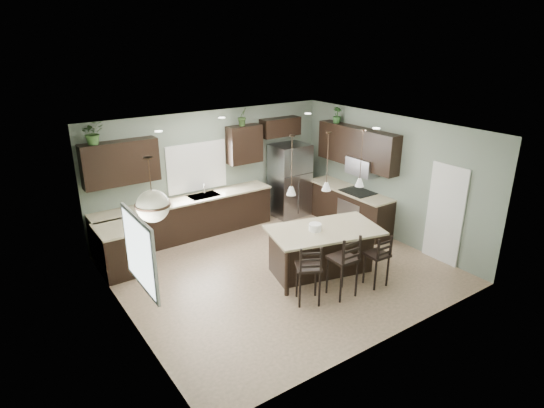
{
  "coord_description": "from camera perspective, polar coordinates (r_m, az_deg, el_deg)",
  "views": [
    {
      "loc": [
        -4.68,
        -6.55,
        4.41
      ],
      "look_at": [
        0.1,
        0.4,
        1.25
      ],
      "focal_mm": 30.0,
      "sensor_mm": 36.0,
      "label": 1
    }
  ],
  "objects": [
    {
      "name": "ground",
      "position": [
        9.17,
        0.91,
        -8.18
      ],
      "size": [
        6.0,
        6.0,
        0.0
      ],
      "primitive_type": "plane",
      "color": "#9E8466",
      "rests_on": "ground"
    },
    {
      "name": "pantry_door",
      "position": [
        9.75,
        20.88,
        -1.22
      ],
      "size": [
        0.04,
        0.82,
        2.04
      ],
      "primitive_type": "cube",
      "color": "white",
      "rests_on": "ground"
    },
    {
      "name": "window_back",
      "position": [
        10.61,
        -9.44,
        4.63
      ],
      "size": [
        1.35,
        0.02,
        1.0
      ],
      "primitive_type": "cube",
      "color": "white",
      "rests_on": "room_shell"
    },
    {
      "name": "window_left",
      "position": [
        6.64,
        -16.38,
        -5.87
      ],
      "size": [
        0.02,
        1.1,
        1.0
      ],
      "primitive_type": "cube",
      "color": "white",
      "rests_on": "room_shell"
    },
    {
      "name": "left_return_cabs",
      "position": [
        9.36,
        -19.08,
        -5.7
      ],
      "size": [
        0.6,
        0.9,
        0.9
      ],
      "primitive_type": "cube",
      "color": "black",
      "rests_on": "ground"
    },
    {
      "name": "left_return_countertop",
      "position": [
        9.17,
        -19.29,
        -3.03
      ],
      "size": [
        0.66,
        0.96,
        0.04
      ],
      "primitive_type": "cube",
      "color": "#C0B691",
      "rests_on": "left_return_cabs"
    },
    {
      "name": "back_lower_cabs",
      "position": [
        10.55,
        -10.63,
        -1.88
      ],
      "size": [
        4.2,
        0.6,
        0.9
      ],
      "primitive_type": "cube",
      "color": "black",
      "rests_on": "ground"
    },
    {
      "name": "back_countertop",
      "position": [
        10.36,
        -10.75,
        0.49
      ],
      "size": [
        4.2,
        0.66,
        0.04
      ],
      "primitive_type": "cube",
      "color": "#C0B691",
      "rests_on": "back_lower_cabs"
    },
    {
      "name": "sink_inset",
      "position": [
        10.53,
        -8.53,
        1.04
      ],
      "size": [
        0.7,
        0.45,
        0.01
      ],
      "primitive_type": "cube",
      "color": "gray",
      "rests_on": "back_countertop"
    },
    {
      "name": "faucet",
      "position": [
        10.46,
        -8.5,
        1.75
      ],
      "size": [
        0.02,
        0.02,
        0.28
      ],
      "primitive_type": "cylinder",
      "color": "silver",
      "rests_on": "back_countertop"
    },
    {
      "name": "back_upper_left",
      "position": [
        9.78,
        -18.47,
        4.91
      ],
      "size": [
        1.55,
        0.34,
        0.9
      ],
      "primitive_type": "cube",
      "color": "black",
      "rests_on": "room_shell"
    },
    {
      "name": "back_upper_right",
      "position": [
        10.93,
        -3.48,
        7.49
      ],
      "size": [
        0.85,
        0.34,
        0.9
      ],
      "primitive_type": "cube",
      "color": "black",
      "rests_on": "room_shell"
    },
    {
      "name": "fridge_header",
      "position": [
        11.43,
        1.05,
        9.64
      ],
      "size": [
        1.05,
        0.34,
        0.45
      ],
      "primitive_type": "cube",
      "color": "black",
      "rests_on": "room_shell"
    },
    {
      "name": "right_lower_cabs",
      "position": [
        11.19,
        9.64,
        -0.49
      ],
      "size": [
        0.6,
        2.35,
        0.9
      ],
      "primitive_type": "cube",
      "color": "black",
      "rests_on": "ground"
    },
    {
      "name": "right_countertop",
      "position": [
        11.02,
        9.71,
        1.77
      ],
      "size": [
        0.66,
        2.35,
        0.04
      ],
      "primitive_type": "cube",
      "color": "#C0B691",
      "rests_on": "right_lower_cabs"
    },
    {
      "name": "cooktop",
      "position": [
        10.83,
        10.72,
        1.51
      ],
      "size": [
        0.58,
        0.75,
        0.02
      ],
      "primitive_type": "cube",
      "color": "black",
      "rests_on": "right_countertop"
    },
    {
      "name": "wall_oven_front",
      "position": [
        10.81,
        9.47,
        -1.25
      ],
      "size": [
        0.01,
        0.72,
        0.6
      ],
      "primitive_type": "cube",
      "color": "gray",
      "rests_on": "right_lower_cabs"
    },
    {
      "name": "right_upper_cabs",
      "position": [
        10.84,
        10.61,
        7.07
      ],
      "size": [
        0.34,
        2.35,
        0.9
      ],
      "primitive_type": "cube",
      "color": "black",
      "rests_on": "room_shell"
    },
    {
      "name": "microwave",
      "position": [
        10.72,
        11.31,
        4.66
      ],
      "size": [
        0.4,
        0.75,
        0.4
      ],
      "primitive_type": "cube",
      "color": "gray",
      "rests_on": "right_upper_cabs"
    },
    {
      "name": "refrigerator",
      "position": [
        11.57,
        2.25,
        3.0
      ],
      "size": [
        0.9,
        0.74,
        1.85
      ],
      "primitive_type": "cube",
      "color": "gray",
      "rests_on": "ground"
    },
    {
      "name": "kitchen_island",
      "position": [
        8.92,
        6.48,
        -5.87
      ],
      "size": [
        2.34,
        1.67,
        0.92
      ],
      "primitive_type": "cube",
      "rotation": [
        0.0,
        0.0,
        -0.24
      ],
      "color": "black",
      "rests_on": "ground"
    },
    {
      "name": "serving_dish",
      "position": [
        8.61,
        5.43,
        -2.92
      ],
      "size": [
        0.24,
        0.24,
        0.14
      ],
      "primitive_type": "cylinder",
      "color": "white",
      "rests_on": "kitchen_island"
    },
    {
      "name": "bar_stool_left",
      "position": [
        7.9,
        4.58,
        -8.64
      ],
      "size": [
        0.57,
        0.57,
        1.13
      ],
      "primitive_type": "cube",
      "rotation": [
        0.0,
        0.0,
        -0.5
      ],
      "color": "black",
      "rests_on": "ground"
    },
    {
      "name": "bar_stool_center",
      "position": [
        8.15,
        8.84,
        -7.57
      ],
      "size": [
        0.45,
        0.45,
        1.2
      ],
      "primitive_type": "cube",
      "rotation": [
        0.0,
        0.0,
        -0.02
      ],
      "color": "black",
      "rests_on": "ground"
    },
    {
      "name": "bar_stool_right",
      "position": [
        8.63,
        13.0,
        -6.86
      ],
      "size": [
        0.4,
        0.4,
        1.03
      ],
      "primitive_type": "cube",
      "rotation": [
        0.0,
        0.0,
        -0.06
      ],
      "color": "black",
      "rests_on": "ground"
    },
    {
      "name": "pendant_left",
      "position": [
        7.99,
        2.49,
        4.85
      ],
      "size": [
        0.17,
        0.17,
        1.1
      ],
      "primitive_type": null,
      "color": "white",
      "rests_on": "room_shell"
    },
    {
      "name": "pendant_center",
      "position": [
        8.28,
        6.97,
        5.28
      ],
      "size": [
        0.17,
        0.17,
        1.1
      ],
      "primitive_type": null,
      "color": "silver",
      "rests_on": "room_shell"
    },
    {
      "name": "pendant_right",
      "position": [
        8.62,
        11.13,
        5.65
      ],
      "size": [
        0.17,
        0.17,
        1.1
      ],
      "primitive_type": null,
      "color": "white",
      "rests_on": "room_shell"
    },
    {
      "name": "chandelier",
      "position": [
        6.78,
        -14.93,
        1.75
      ],
      "size": [
        0.53,
        0.53,
        0.99
      ],
      "primitive_type": null,
      "color": "beige",
      "rests_on": "room_shell"
    },
    {
      "name": "plant_back_left",
      "position": [
        9.5,
        -21.59,
        8.33
      ],
      "size": [
        0.44,
        0.39,
        0.46
      ],
      "primitive_type": "imported",
      "rotation": [
        0.0,
        0.0,
        0.07
      ],
      "color": "#325826",
      "rests_on": "back_upper_left"
    },
    {
      "name": "plant_back_right",
      "position": [
        10.74,
        -3.73,
        10.91
      ],
      "size": [
        0.29,
        0.26,
        0.44
      ],
      "primitive_type": "imported",
      "rotation": [
        0.0,
        0.0,
        0.34
      ],
      "color": "#304C21",
      "rests_on": "back_upper_right"
    },
    {
      "name": "plant_right_wall",
      "position": [
        11.19,
        8.16,
        10.98
      ],
      "size": [
        0.25,
        0.25,
        0.38
      ],
      "primitive_type": "imported",
      "rotation": [
        0.0,
        0.0,
        -0.19
      ],
      "color": "#295424",
      "rests_on": "right_upper_cabs"
    },
    {
      "name": "room_shell",
      "position": [
        8.49,
        0.97,
        1.93
      ],
      "size": [
        6.0,
        6.0,
        6.0
      ],
      "color": "slate",
      "rests_on": "ground"
    }
  ]
}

